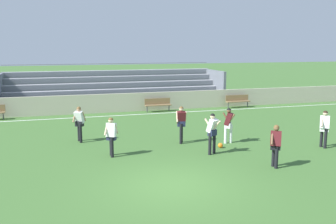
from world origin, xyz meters
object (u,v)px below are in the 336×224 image
Objects in this scene: player_dark_wide_right at (181,121)px; player_dark_dropping_back at (229,122)px; soccer_ball at (220,145)px; player_white_deep_cover at (79,121)px; player_white_pressing_high at (212,130)px; player_dark_challenging at (276,142)px; bleacher_stand at (116,88)px; player_white_wide_left at (111,134)px; bench_near_bin at (158,104)px; player_white_on_ball at (324,126)px; bench_near_wall_gap at (238,100)px.

player_dark_dropping_back is at bearing -16.35° from player_dark_wide_right.
soccer_ball is (-0.69, -0.66, -0.87)m from player_dark_dropping_back.
player_white_pressing_high is at bearing -35.13° from player_white_deep_cover.
player_white_pressing_high is at bearing 124.29° from player_dark_challenging.
bleacher_stand is 13.27m from player_white_wide_left.
player_dark_dropping_back reaches higher than player_white_wide_left.
bench_near_bin is at bearing 82.31° from player_dark_wide_right.
player_white_on_ball is (5.78, -2.51, -0.05)m from player_dark_wide_right.
bench_near_wall_gap is 1.08× the size of player_white_deep_cover.
player_white_on_ball is at bearing -64.23° from bleacher_stand.
player_dark_dropping_back reaches higher than soccer_ball.
player_dark_dropping_back is at bearing -119.39° from bench_near_wall_gap.
player_white_pressing_high is 1.03× the size of player_white_deep_cover.
bench_near_bin is at bearing 64.82° from player_white_wide_left.
player_white_wide_left is at bearing 150.75° from player_dark_challenging.
bench_near_bin and bench_near_wall_gap have the same top height.
bench_near_bin is at bearing 180.00° from bench_near_wall_gap.
player_dark_challenging is at bearing -153.53° from player_white_on_ball.
player_dark_wide_right is (1.19, -11.92, -0.31)m from bleacher_stand.
player_white_on_ball is at bearing -27.22° from player_dark_dropping_back.
bench_near_wall_gap is at bearing 68.65° from player_dark_challenging.
player_white_pressing_high reaches higher than soccer_ball.
bleacher_stand is 9.10m from bench_near_wall_gap.
player_dark_wide_right reaches higher than player_dark_challenging.
player_white_pressing_high is 7.80× the size of soccer_ball.
bench_near_wall_gap is 14.28m from player_white_wide_left.
bench_near_wall_gap is at bearing 49.60° from player_dark_wide_right.
bench_near_wall_gap is 1.12× the size of player_white_wide_left.
bleacher_stand is 10.85m from player_white_deep_cover.
player_white_deep_cover is at bearing -107.67° from bleacher_stand.
player_white_deep_cover reaches higher than player_dark_challenging.
player_dark_wide_right reaches higher than player_white_pressing_high.
bench_near_bin is 6.04m from bench_near_wall_gap.
player_white_pressing_high is 5.14m from player_white_on_ball.
soccer_ball is (5.87, -2.86, -0.89)m from player_white_deep_cover.
player_white_deep_cover reaches higher than bench_near_bin.
player_white_on_ball is at bearing -21.78° from player_white_deep_cover.
bench_near_wall_gap is 11.31m from soccer_ball.
soccer_ball is at bearing -88.49° from bench_near_bin.
player_dark_wide_right reaches higher than player_white_on_ball.
player_dark_dropping_back is (0.94, -9.05, 0.43)m from bench_near_bin.
bench_near_bin is 1.08× the size of player_white_deep_cover.
player_white_wide_left is at bearing -115.18° from bench_near_bin.
bleacher_stand reaches higher than player_white_on_ball.
bleacher_stand is at bearing 101.08° from soccer_ball.
player_white_deep_cover reaches higher than bench_near_wall_gap.
player_dark_challenging is (3.39, -16.21, -0.39)m from bleacher_stand.
player_white_pressing_high is (-6.52, -10.47, 0.48)m from bench_near_wall_gap.
bench_near_bin is 1.09× the size of player_dark_dropping_back.
bleacher_stand is 11.98m from player_dark_wide_right.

